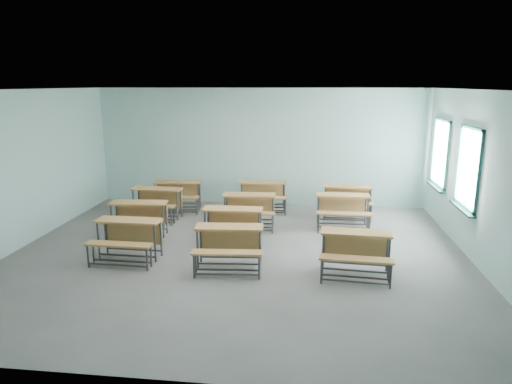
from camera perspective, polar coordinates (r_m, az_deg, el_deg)
room at (r=8.72m, az=-1.85°, el=2.10°), size 9.04×8.04×3.24m
desk_unit_r0c0 at (r=9.06m, az=-15.81°, el=-5.06°), size 1.26×0.86×0.77m
desk_unit_r0c1 at (r=8.34m, az=-3.40°, el=-6.16°), size 1.29×0.92×0.77m
desk_unit_r0c2 at (r=8.22m, az=12.37°, el=-6.75°), size 1.29×0.91×0.77m
desk_unit_r1c0 at (r=10.32m, az=-14.58°, el=-2.72°), size 1.29×0.92×0.77m
desk_unit_r1c1 at (r=9.50m, az=-2.99°, el=-3.69°), size 1.24×0.84×0.77m
desk_unit_r2c0 at (r=11.59m, az=-12.45°, el=-0.85°), size 1.27×0.89×0.77m
desk_unit_r2c1 at (r=10.69m, az=-0.89°, el=-1.72°), size 1.28×0.90×0.77m
desk_unit_r2c2 at (r=10.85m, az=10.81°, el=-1.73°), size 1.24×0.84×0.77m
desk_unit_r3c0 at (r=12.29m, az=-9.82°, el=0.09°), size 1.33×0.98×0.77m
desk_unit_r3c1 at (r=12.08m, az=0.87°, el=0.04°), size 1.33×0.98×0.77m
desk_unit_r3c2 at (r=11.81m, az=11.39°, el=-0.53°), size 1.28×0.90×0.77m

